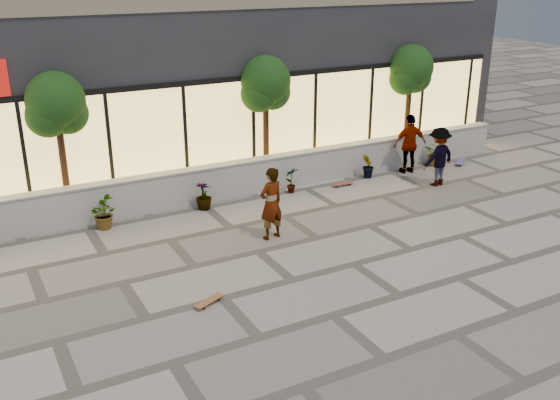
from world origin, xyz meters
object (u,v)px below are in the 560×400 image
tree_midwest (56,108)px  skateboard_center (209,301)px  tree_mideast (266,87)px  skater_right_far (439,157)px  skateboard_right_near (343,184)px  skateboard_right_far (460,161)px  skater_right_near (410,144)px  tree_east (411,72)px  skater_center (271,203)px

tree_midwest → skateboard_center: tree_midwest is taller
tree_midwest → tree_mideast: same height
skater_right_far → skateboard_right_near: 3.03m
tree_midwest → skater_right_far: bearing=-14.8°
skateboard_right_near → skateboard_right_far: 4.83m
skater_right_near → skateboard_right_near: (-2.63, -0.10, -0.89)m
skateboard_right_near → tree_midwest: bearing=171.6°
tree_midwest → skateboard_center: (1.53, -6.14, -2.91)m
tree_east → skater_right_far: size_ratio=2.16×
skater_center → skateboard_right_near: 4.50m
skater_right_far → skater_center: bearing=3.0°
tree_mideast → skateboard_right_near: bearing=-38.7°
skater_center → skateboard_center: bearing=29.3°
tree_east → skateboard_right_far: (1.21, -1.50, -2.90)m
tree_midwest → skater_center: bearing=-43.1°
skateboard_center → tree_mideast: bearing=30.1°
skateboard_right_far → tree_mideast: bearing=129.9°
skater_right_far → skateboard_right_near: skater_right_far is taller
tree_mideast → skateboard_right_near: tree_mideast is taller
tree_mideast → tree_east: bearing=0.0°
tree_mideast → skater_right_far: bearing=-31.7°
skater_right_far → skateboard_right_far: (2.21, 1.27, -0.82)m
tree_midwest → skater_right_near: tree_midwest is taller
skater_right_near → skateboard_right_far: skater_right_near is taller
tree_mideast → skateboard_right_far: tree_mideast is taller
tree_east → skateboard_center: tree_east is taller
tree_midwest → skater_right_near: (10.50, -1.40, -2.02)m
tree_east → skateboard_right_far: size_ratio=4.78×
skater_right_near → skater_right_far: (-0.01, -1.37, -0.06)m
skater_right_far → skater_right_near: bearing=-97.0°
skater_center → skateboard_center: size_ratio=2.53×
skater_center → skater_right_near: size_ratio=0.95×
tree_east → skater_center: tree_east is taller
skateboard_center → skateboard_right_far: (11.17, 4.64, 0.01)m
tree_midwest → skateboard_right_near: (7.87, -1.50, -2.91)m
skater_center → tree_east: bearing=-164.1°
tree_east → skater_right_far: (-1.01, -2.77, -2.08)m
tree_east → skater_right_far: bearing=-109.9°
skateboard_right_near → skateboard_right_far: bearing=2.3°
skateboard_center → skateboard_right_far: 12.10m
skateboard_right_near → skateboard_center: bearing=-141.4°
skater_right_far → skateboard_right_near: bearing=-32.7°
skater_right_far → skateboard_center: size_ratio=2.49×
skater_center → skater_right_far: 6.45m
skater_right_near → skater_right_far: skater_right_near is taller
tree_mideast → skateboard_center: size_ratio=5.38×
skater_center → skateboard_center: 3.56m
skater_right_near → skateboard_right_far: bearing=-172.1°
skateboard_center → skater_center: bearing=17.2°
skateboard_center → skateboard_right_far: bearing=-1.3°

